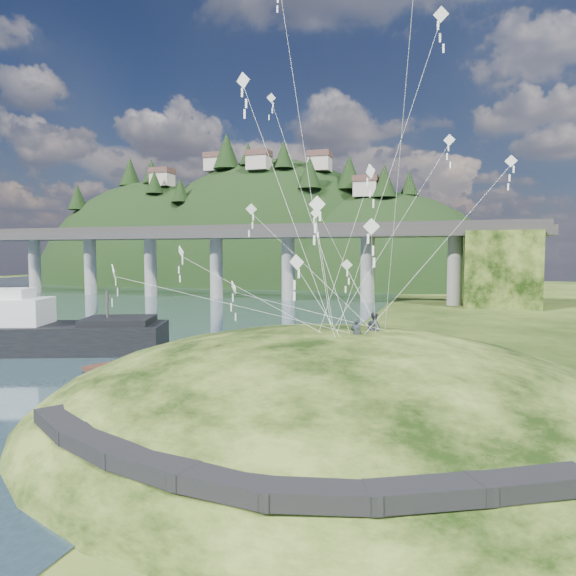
% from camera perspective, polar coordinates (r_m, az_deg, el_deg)
% --- Properties ---
extents(ground, '(320.00, 320.00, 0.00)m').
position_cam_1_polar(ground, '(30.58, -10.96, -13.79)').
color(ground, black).
rests_on(ground, ground).
extents(grass_hill, '(36.00, 32.00, 13.00)m').
position_cam_1_polar(grass_hill, '(30.15, 5.14, -17.02)').
color(grass_hill, black).
rests_on(grass_hill, ground).
extents(footpath, '(22.29, 5.84, 0.83)m').
position_cam_1_polar(footpath, '(18.54, -4.98, -18.86)').
color(footpath, black).
rests_on(footpath, ground).
extents(bridge, '(160.00, 11.00, 15.00)m').
position_cam_1_polar(bridge, '(103.82, -5.20, 4.13)').
color(bridge, '#2D2B2B').
rests_on(bridge, ground).
extents(far_ridge, '(153.00, 70.00, 94.50)m').
position_cam_1_polar(far_ridge, '(159.41, -3.51, -2.12)').
color(far_ridge, black).
rests_on(far_ridge, ground).
extents(work_barge, '(23.10, 13.44, 7.83)m').
position_cam_1_polar(work_barge, '(53.23, -26.09, -4.38)').
color(work_barge, black).
rests_on(work_barge, ground).
extents(wooden_dock, '(14.70, 7.53, 1.06)m').
position_cam_1_polar(wooden_dock, '(36.95, -14.61, -9.99)').
color(wooden_dock, '#351D16').
rests_on(wooden_dock, ground).
extents(kite_flyers, '(1.58, 2.77, 1.98)m').
position_cam_1_polar(kite_flyers, '(28.89, 9.16, -2.82)').
color(kite_flyers, '#242830').
rests_on(kite_flyers, ground).
extents(kite_swarm, '(19.54, 17.02, 21.14)m').
position_cam_1_polar(kite_swarm, '(29.83, 3.14, 12.95)').
color(kite_swarm, white).
rests_on(kite_swarm, ground).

